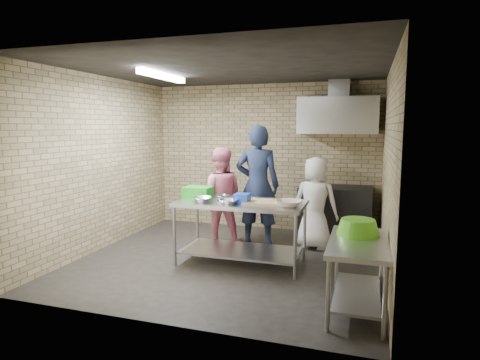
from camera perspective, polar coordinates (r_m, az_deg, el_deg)
name	(u,v)px	position (r m, az deg, el deg)	size (l,w,h in m)	color
floor	(229,260)	(5.95, -1.53, -11.26)	(4.20, 4.20, 0.00)	black
ceiling	(229,69)	(5.68, -1.63, 15.46)	(4.20, 4.20, 0.00)	black
back_wall	(264,157)	(7.57, 3.40, 3.24)	(4.20, 0.06, 2.70)	tan
front_wall	(159,188)	(3.84, -11.42, -1.09)	(4.20, 0.06, 2.70)	tan
left_wall	(102,163)	(6.65, -18.95, 2.25)	(0.06, 4.00, 2.70)	tan
right_wall	(388,172)	(5.35, 20.17, 1.01)	(0.06, 4.00, 2.70)	tan
prep_table	(241,232)	(5.71, 0.13, -7.42)	(1.77, 0.89, 0.89)	#B5B8BC
side_counter	(358,276)	(4.49, 16.28, -12.84)	(0.60, 1.20, 0.75)	silver
stove	(335,213)	(7.14, 13.24, -4.52)	(1.20, 0.70, 0.90)	black
range_hood	(338,116)	(7.04, 13.68, 8.82)	(1.30, 0.60, 0.60)	silver
hood_duct	(339,89)	(7.21, 13.88, 12.36)	(0.35, 0.30, 0.30)	#A5A8AD
wall_shelf	(357,126)	(7.21, 16.14, 7.28)	(0.80, 0.20, 0.04)	#3F2B19
fluorescent_fixture	(163,76)	(6.08, -10.85, 14.25)	(0.10, 1.25, 0.08)	white
green_crate	(198,192)	(5.95, -5.97, -1.71)	(0.39, 0.30, 0.16)	green
blue_tub	(242,198)	(5.49, 0.32, -2.60)	(0.20, 0.20, 0.13)	blue
cutting_board	(265,202)	(5.49, 3.56, -3.13)	(0.54, 0.41, 0.03)	tan
mixing_bowl_a	(202,200)	(5.59, -5.39, -2.77)	(0.28, 0.28, 0.07)	#B0B1B7
mixing_bowl_b	(222,197)	(5.75, -2.57, -2.47)	(0.21, 0.21, 0.07)	#A8ACAF
mixing_bowl_c	(229,202)	(5.43, -1.57, -3.07)	(0.26, 0.26, 0.06)	silver
ceramic_bowl	(289,203)	(5.29, 6.90, -3.29)	(0.34, 0.34, 0.08)	beige
green_basin	(358,227)	(4.60, 16.32, -6.37)	(0.46, 0.46, 0.17)	#59C626
bottle_red	(342,120)	(7.22, 14.17, 8.22)	(0.07, 0.07, 0.18)	#B22619
bottle_green	(366,121)	(7.21, 17.37, 7.99)	(0.06, 0.06, 0.15)	green
man_navy	(258,185)	(6.53, 2.50, -0.78)	(0.71, 0.47, 1.95)	#161F37
woman_pink	(220,196)	(6.59, -2.86, -2.29)	(0.77, 0.60, 1.59)	pink
woman_white	(315,203)	(6.46, 10.58, -3.20)	(0.71, 0.46, 1.45)	white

